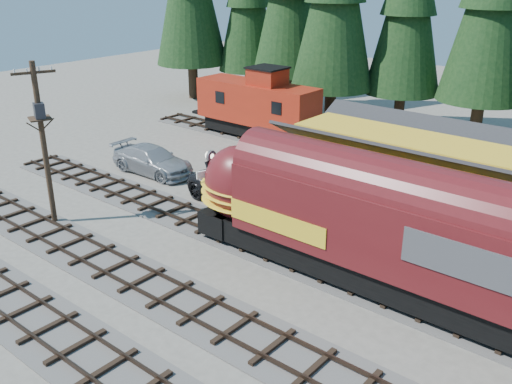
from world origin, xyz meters
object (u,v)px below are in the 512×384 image
Objects in this scene: depot at (407,173)px; locomotive at (343,222)px; utility_pole at (43,134)px; caboose at (258,106)px; pickup_truck_b at (152,160)px; pickup_truck_a at (243,189)px.

locomotive is at bearing -87.75° from depot.
caboose is at bearing 115.76° from utility_pole.
pickup_truck_b is (-16.29, -2.98, -2.08)m from depot.
utility_pole reaches higher than pickup_truck_b.
depot is 1.86× the size of pickup_truck_a.
pickup_truck_b is (-16.55, 3.52, -1.73)m from locomotive.
pickup_truck_b is at bearing -169.64° from depot.
caboose is 1.19× the size of utility_pole.
pickup_truck_a is (-8.27, -3.24, -2.01)m from depot.
caboose reaches higher than locomotive.
pickup_truck_a is 8.03m from pickup_truck_b.
utility_pole is (1.61, -18.91, 2.25)m from caboose.
utility_pole reaches higher than depot.
utility_pole is at bearing -141.67° from depot.
pickup_truck_a is at bearing -54.10° from caboose.
caboose is 13.35m from pickup_truck_a.
caboose is 1.47× the size of pickup_truck_a.
utility_pole reaches higher than pickup_truck_a.
pickup_truck_a is at bearing -94.06° from pickup_truck_b.
pickup_truck_a is at bearing 159.05° from locomotive.
utility_pole is 1.23× the size of pickup_truck_a.
caboose is at bearing 139.33° from locomotive.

